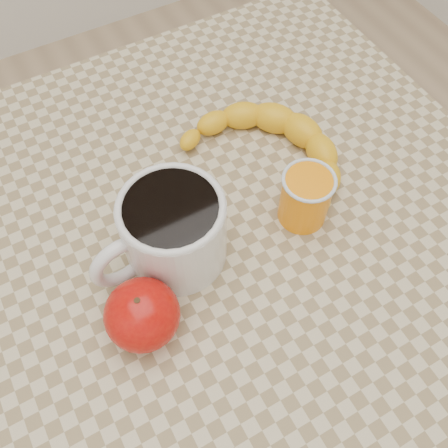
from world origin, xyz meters
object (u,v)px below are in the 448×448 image
orange_juice_glass (305,197)px  apple (142,315)px  coffee_mug (171,230)px  banana (272,150)px  table (224,263)px

orange_juice_glass → apple: bearing=-170.0°
apple → orange_juice_glass: bearing=10.0°
coffee_mug → banana: bearing=20.5°
table → coffee_mug: bearing=177.8°
table → banana: banana is taller
coffee_mug → apple: (-0.07, -0.07, -0.02)m
apple → banana: (0.26, 0.14, -0.02)m
coffee_mug → banana: size_ratio=0.56×
coffee_mug → banana: (0.18, 0.07, -0.04)m
table → banana: (0.12, 0.07, 0.11)m
orange_juice_glass → coffee_mug: bearing=170.5°
table → coffee_mug: size_ratio=4.50×
coffee_mug → banana: coffee_mug is taller
orange_juice_glass → apple: same height
apple → banana: size_ratio=0.35×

